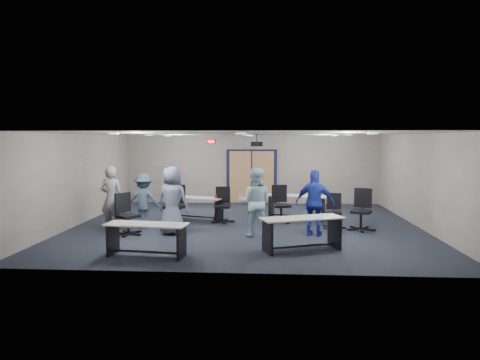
# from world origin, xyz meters

# --- Properties ---
(floor) EXTENTS (10.00, 10.00, 0.00)m
(floor) POSITION_xyz_m (0.00, 0.00, 0.00)
(floor) COLOR #1C212D
(floor) RESTS_ON ground
(back_wall) EXTENTS (10.00, 0.04, 2.70)m
(back_wall) POSITION_xyz_m (0.00, 4.50, 1.35)
(back_wall) COLOR gray
(back_wall) RESTS_ON floor
(front_wall) EXTENTS (10.00, 0.04, 2.70)m
(front_wall) POSITION_xyz_m (0.00, -4.50, 1.35)
(front_wall) COLOR gray
(front_wall) RESTS_ON floor
(left_wall) EXTENTS (0.04, 9.00, 2.70)m
(left_wall) POSITION_xyz_m (-5.00, 0.00, 1.35)
(left_wall) COLOR gray
(left_wall) RESTS_ON floor
(right_wall) EXTENTS (0.04, 9.00, 2.70)m
(right_wall) POSITION_xyz_m (5.00, 0.00, 1.35)
(right_wall) COLOR gray
(right_wall) RESTS_ON floor
(ceiling) EXTENTS (10.00, 9.00, 0.04)m
(ceiling) POSITION_xyz_m (0.00, 0.00, 2.70)
(ceiling) COLOR white
(ceiling) RESTS_ON back_wall
(double_door) EXTENTS (2.00, 0.07, 2.20)m
(double_door) POSITION_xyz_m (0.00, 4.46, 1.05)
(double_door) COLOR black
(double_door) RESTS_ON back_wall
(exit_sign) EXTENTS (0.32, 0.07, 0.18)m
(exit_sign) POSITION_xyz_m (-1.60, 4.44, 2.45)
(exit_sign) COLOR black
(exit_sign) RESTS_ON back_wall
(ceiling_projector) EXTENTS (0.35, 0.32, 0.37)m
(ceiling_projector) POSITION_xyz_m (0.30, 0.50, 2.40)
(ceiling_projector) COLOR black
(ceiling_projector) RESTS_ON ceiling
(ceiling_can_lights) EXTENTS (6.24, 5.74, 0.02)m
(ceiling_can_lights) POSITION_xyz_m (0.00, 0.25, 2.67)
(ceiling_can_lights) COLOR silver
(ceiling_can_lights) RESTS_ON ceiling
(table_front_left) EXTENTS (1.83, 0.79, 0.72)m
(table_front_left) POSITION_xyz_m (-1.99, -3.44, 0.49)
(table_front_left) COLOR beige
(table_front_left) RESTS_ON floor
(table_front_right) EXTENTS (1.99, 1.26, 0.77)m
(table_front_right) POSITION_xyz_m (1.42, -2.73, 0.52)
(table_front_right) COLOR beige
(table_front_right) RESTS_ON floor
(table_back_left) EXTENTS (1.85, 1.08, 0.83)m
(table_back_left) POSITION_xyz_m (-1.62, 0.89, 0.49)
(table_back_left) COLOR beige
(table_back_left) RESTS_ON floor
(table_back_right) EXTENTS (1.98, 1.06, 1.05)m
(table_back_right) POSITION_xyz_m (1.56, 1.19, 0.53)
(table_back_right) COLOR beige
(table_back_right) RESTS_ON floor
(chair_back_a) EXTENTS (0.89, 0.89, 1.19)m
(chair_back_a) POSITION_xyz_m (-2.13, -0.05, 0.59)
(chair_back_a) COLOR black
(chair_back_a) RESTS_ON floor
(chair_back_b) EXTENTS (0.70, 0.70, 1.08)m
(chair_back_b) POSITION_xyz_m (-0.75, 0.48, 0.54)
(chair_back_b) COLOR black
(chair_back_b) RESTS_ON floor
(chair_back_c) EXTENTS (0.87, 0.87, 1.14)m
(chair_back_c) POSITION_xyz_m (1.05, 0.58, 0.57)
(chair_back_c) COLOR black
(chair_back_c) RESTS_ON floor
(chair_back_d) EXTENTS (0.70, 0.70, 1.00)m
(chair_back_d) POSITION_xyz_m (2.52, -0.24, 0.50)
(chair_back_d) COLOR black
(chair_back_d) RESTS_ON floor
(chair_loose_left) EXTENTS (0.98, 0.98, 1.11)m
(chair_loose_left) POSITION_xyz_m (-3.06, -1.43, 0.56)
(chair_loose_left) COLOR black
(chair_loose_left) RESTS_ON floor
(chair_loose_right) EXTENTS (0.96, 0.96, 1.17)m
(chair_loose_right) POSITION_xyz_m (3.24, -0.44, 0.58)
(chair_loose_right) COLOR black
(chair_loose_right) RESTS_ON floor
(person_gray) EXTENTS (0.72, 0.53, 1.83)m
(person_gray) POSITION_xyz_m (-3.62, -1.09, 0.92)
(person_gray) COLOR gray
(person_gray) RESTS_ON floor
(person_plaid) EXTENTS (1.02, 0.81, 1.83)m
(person_plaid) POSITION_xyz_m (-1.90, -1.25, 0.92)
(person_plaid) COLOR slate
(person_plaid) RESTS_ON floor
(person_lightblue) EXTENTS (0.94, 0.76, 1.81)m
(person_lightblue) POSITION_xyz_m (0.31, -1.34, 0.90)
(person_lightblue) COLOR #B3DAED
(person_lightblue) RESTS_ON floor
(person_navy) EXTENTS (1.10, 0.68, 1.75)m
(person_navy) POSITION_xyz_m (1.87, -1.18, 0.87)
(person_navy) COLOR #1C2D9F
(person_navy) RESTS_ON floor
(person_back) EXTENTS (1.03, 0.61, 1.58)m
(person_back) POSITION_xyz_m (-2.91, -0.49, 0.79)
(person_back) COLOR #384A66
(person_back) RESTS_ON floor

